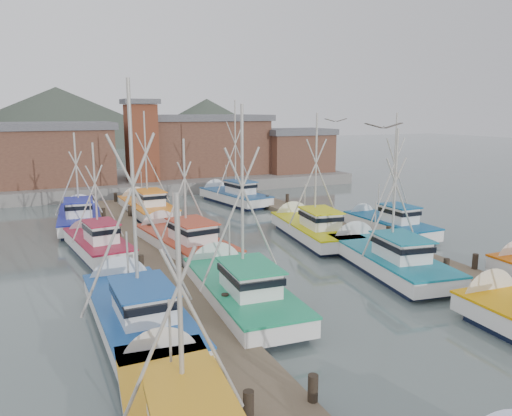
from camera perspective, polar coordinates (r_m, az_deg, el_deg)
name	(u,v)px	position (r m, az deg, el deg)	size (l,w,h in m)	color
ground	(324,286)	(25.32, 7.74, -8.78)	(260.00, 260.00, 0.00)	#51615F
dock_left	(165,276)	(26.19, -10.37, -7.69)	(2.30, 46.00, 1.50)	brown
dock_right	(385,246)	(32.32, 14.52, -4.25)	(2.30, 46.00, 1.50)	brown
quay	(153,181)	(59.05, -11.64, 3.08)	(44.00, 16.00, 1.20)	gray
shed_left	(49,153)	(55.29, -22.55, 5.84)	(12.72, 8.48, 6.20)	brown
shed_center	(202,144)	(60.24, -6.18, 7.31)	(14.84, 9.54, 6.90)	brown
shed_right	(295,150)	(61.95, 4.50, 6.65)	(8.48, 6.36, 5.20)	brown
lookout_tower	(141,140)	(54.27, -12.96, 7.60)	(3.60, 3.60, 8.50)	brown
distant_hills	(29,144)	(142.94, -24.48, 6.63)	(175.00, 140.00, 42.00)	#3B4539
boat_2	(179,416)	(14.30, -8.83, -22.44)	(3.52, 9.11, 7.46)	black
boat_4	(237,288)	(22.80, -2.16, -9.12)	(3.93, 9.87, 9.70)	black
boat_5	(384,257)	(28.24, 14.37, -5.48)	(4.38, 10.07, 8.56)	black
boat_6	(135,310)	(21.00, -13.65, -11.23)	(4.33, 9.83, 10.58)	black
boat_8	(181,241)	(31.03, -8.55, -3.76)	(4.29, 10.19, 7.87)	black
boat_9	(310,228)	(34.26, 6.20, -2.29)	(4.21, 9.90, 9.28)	black
boat_10	(96,243)	(31.68, -17.81, -3.87)	(3.44, 8.25, 7.37)	black
boat_11	(385,224)	(36.35, 14.56, -1.80)	(3.62, 8.12, 9.07)	black
boat_12	(146,207)	(42.68, -12.51, 0.16)	(3.77, 9.47, 9.35)	black
boat_13	(232,196)	(47.13, -2.80, 1.43)	(4.33, 9.55, 10.30)	black
boat_14	(80,217)	(39.91, -19.51, -0.96)	(3.68, 9.51, 7.82)	black
gull_near	(384,126)	(17.20, 14.40, 9.02)	(1.55, 0.62, 0.24)	gray
gull_far	(336,121)	(29.22, 9.11, 9.84)	(1.55, 0.64, 0.24)	gray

